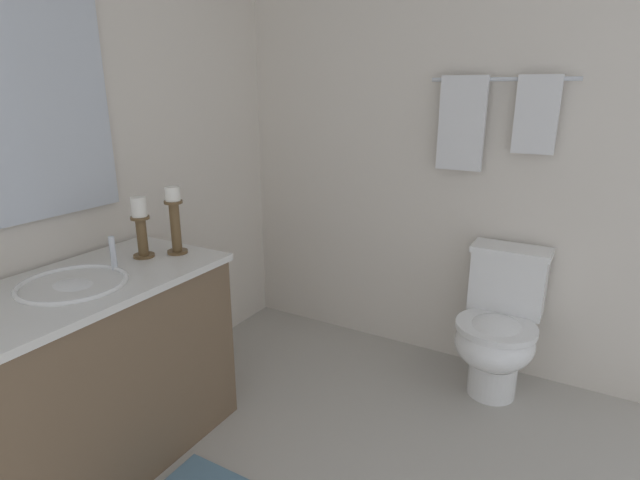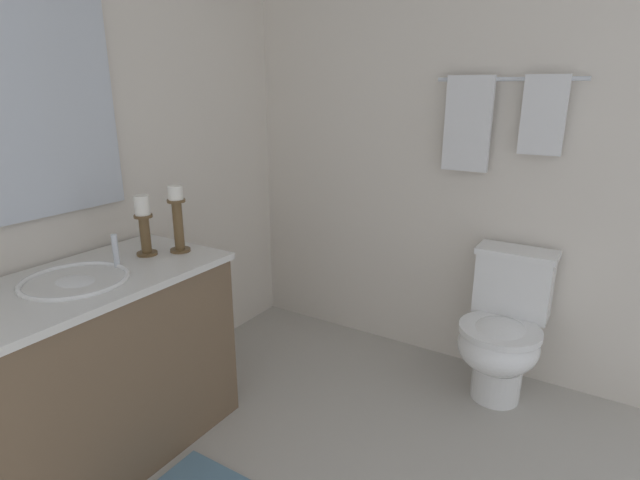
{
  "view_description": "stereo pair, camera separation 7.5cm",
  "coord_description": "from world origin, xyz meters",
  "px_view_note": "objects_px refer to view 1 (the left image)",
  "views": [
    {
      "loc": [
        0.66,
        -1.2,
        1.52
      ],
      "look_at": [
        -0.32,
        0.52,
        0.91
      ],
      "focal_mm": 27.91,
      "sensor_mm": 36.0,
      "label": 1
    },
    {
      "loc": [
        0.72,
        -1.16,
        1.52
      ],
      "look_at": [
        -0.32,
        0.52,
        0.91
      ],
      "focal_mm": 27.91,
      "sensor_mm": 36.0,
      "label": 2
    }
  ],
  "objects_px": {
    "toilet": "(498,328)",
    "towel_near_vanity": "(462,124)",
    "towel_center": "(536,115)",
    "vanity_cabinet": "(88,378)",
    "candle_holder_tall": "(175,219)",
    "sink_basin": "(75,294)",
    "towel_bar": "(503,79)",
    "candle_holder_short": "(141,226)"
  },
  "relations": [
    {
      "from": "sink_basin",
      "to": "towel_center",
      "type": "distance_m",
      "value": 2.16
    },
    {
      "from": "sink_basin",
      "to": "candle_holder_short",
      "type": "xyz_separation_m",
      "value": [
        -0.02,
        0.36,
        0.18
      ]
    },
    {
      "from": "candle_holder_tall",
      "to": "toilet",
      "type": "height_order",
      "value": "candle_holder_tall"
    },
    {
      "from": "toilet",
      "to": "towel_near_vanity",
      "type": "distance_m",
      "value": 1.05
    },
    {
      "from": "candle_holder_short",
      "to": "toilet",
      "type": "height_order",
      "value": "candle_holder_short"
    },
    {
      "from": "vanity_cabinet",
      "to": "sink_basin",
      "type": "bearing_deg",
      "value": 90.0
    },
    {
      "from": "toilet",
      "to": "towel_bar",
      "type": "relative_size",
      "value": 1.08
    },
    {
      "from": "vanity_cabinet",
      "to": "towel_bar",
      "type": "relative_size",
      "value": 1.7
    },
    {
      "from": "vanity_cabinet",
      "to": "candle_holder_short",
      "type": "bearing_deg",
      "value": 93.34
    },
    {
      "from": "towel_bar",
      "to": "towel_center",
      "type": "height_order",
      "value": "towel_center"
    },
    {
      "from": "candle_holder_tall",
      "to": "candle_holder_short",
      "type": "distance_m",
      "value": 0.14
    },
    {
      "from": "sink_basin",
      "to": "towel_near_vanity",
      "type": "relative_size",
      "value": 0.85
    },
    {
      "from": "towel_bar",
      "to": "towel_center",
      "type": "relative_size",
      "value": 1.9
    },
    {
      "from": "sink_basin",
      "to": "candle_holder_short",
      "type": "relative_size",
      "value": 1.5
    },
    {
      "from": "candle_holder_short",
      "to": "candle_holder_tall",
      "type": "bearing_deg",
      "value": 51.76
    },
    {
      "from": "vanity_cabinet",
      "to": "towel_bar",
      "type": "bearing_deg",
      "value": 53.0
    },
    {
      "from": "candle_holder_short",
      "to": "toilet",
      "type": "bearing_deg",
      "value": 36.36
    },
    {
      "from": "candle_holder_tall",
      "to": "towel_bar",
      "type": "relative_size",
      "value": 0.43
    },
    {
      "from": "candle_holder_short",
      "to": "towel_bar",
      "type": "bearing_deg",
      "value": 45.2
    },
    {
      "from": "sink_basin",
      "to": "candle_holder_tall",
      "type": "relative_size",
      "value": 1.33
    },
    {
      "from": "sink_basin",
      "to": "towel_bar",
      "type": "bearing_deg",
      "value": 52.98
    },
    {
      "from": "towel_bar",
      "to": "toilet",
      "type": "bearing_deg",
      "value": -57.23
    },
    {
      "from": "toilet",
      "to": "towel_near_vanity",
      "type": "xyz_separation_m",
      "value": [
        -0.32,
        0.2,
        0.98
      ]
    },
    {
      "from": "toilet",
      "to": "towel_bar",
      "type": "height_order",
      "value": "towel_bar"
    },
    {
      "from": "vanity_cabinet",
      "to": "towel_near_vanity",
      "type": "bearing_deg",
      "value": 56.94
    },
    {
      "from": "sink_basin",
      "to": "towel_bar",
      "type": "xyz_separation_m",
      "value": [
        1.19,
        1.58,
        0.79
      ]
    },
    {
      "from": "towel_bar",
      "to": "towel_near_vanity",
      "type": "height_order",
      "value": "towel_near_vanity"
    },
    {
      "from": "vanity_cabinet",
      "to": "candle_holder_tall",
      "type": "xyz_separation_m",
      "value": [
        0.07,
        0.47,
        0.56
      ]
    },
    {
      "from": "towel_center",
      "to": "candle_holder_tall",
      "type": "bearing_deg",
      "value": -139.96
    },
    {
      "from": "vanity_cabinet",
      "to": "towel_near_vanity",
      "type": "xyz_separation_m",
      "value": [
        1.02,
        1.56,
        0.94
      ]
    },
    {
      "from": "towel_near_vanity",
      "to": "towel_center",
      "type": "relative_size",
      "value": 1.29
    },
    {
      "from": "candle_holder_short",
      "to": "towel_center",
      "type": "distance_m",
      "value": 1.89
    },
    {
      "from": "candle_holder_short",
      "to": "towel_near_vanity",
      "type": "relative_size",
      "value": 0.57
    },
    {
      "from": "candle_holder_short",
      "to": "vanity_cabinet",
      "type": "bearing_deg",
      "value": -86.66
    },
    {
      "from": "vanity_cabinet",
      "to": "candle_holder_tall",
      "type": "distance_m",
      "value": 0.74
    },
    {
      "from": "sink_basin",
      "to": "vanity_cabinet",
      "type": "bearing_deg",
      "value": -90.0
    },
    {
      "from": "sink_basin",
      "to": "candle_holder_short",
      "type": "height_order",
      "value": "candle_holder_short"
    },
    {
      "from": "vanity_cabinet",
      "to": "sink_basin",
      "type": "relative_size",
      "value": 2.94
    },
    {
      "from": "candle_holder_short",
      "to": "toilet",
      "type": "relative_size",
      "value": 0.36
    },
    {
      "from": "vanity_cabinet",
      "to": "toilet",
      "type": "bearing_deg",
      "value": 45.5
    },
    {
      "from": "sink_basin",
      "to": "towel_near_vanity",
      "type": "distance_m",
      "value": 1.95
    },
    {
      "from": "vanity_cabinet",
      "to": "candle_holder_tall",
      "type": "bearing_deg",
      "value": 81.85
    }
  ]
}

